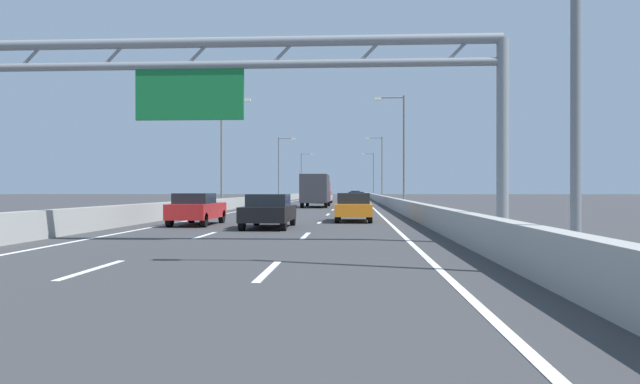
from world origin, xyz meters
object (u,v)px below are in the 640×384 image
blue_car (356,198)px  box_truck (316,190)px  streetlamp_left_mid (224,146)px  yellow_car (355,195)px  streetlamp_left_far (280,165)px  black_car (269,211)px  streetlamp_right_far (381,165)px  sign_gantry (234,86)px  white_car (324,197)px  streetlamp_right_distant (372,172)px  red_car (197,209)px  streetlamp_right_mid (401,145)px  streetlamp_left_distant (302,172)px  orange_car (354,207)px

blue_car → box_truck: box_truck is taller
streetlamp_left_mid → yellow_car: 60.35m
streetlamp_left_far → black_car: streetlamp_left_far is taller
streetlamp_left_far → streetlamp_right_far: (14.93, 0.00, 0.00)m
black_car → sign_gantry: bearing=-90.7°
streetlamp_right_far → white_car: 17.24m
streetlamp_right_distant → white_car: bearing=-98.2°
streetlamp_left_far → white_car: streetlamp_left_far is taller
red_car → box_truck: bearing=82.7°
streetlamp_right_mid → white_car: (-7.58, 22.99, -4.65)m
black_car → yellow_car: 83.44m
streetlamp_left_distant → streetlamp_right_distant: (14.93, 0.00, 0.00)m
streetlamp_right_distant → red_car: bearing=-96.5°
streetlamp_left_distant → streetlamp_right_distant: same height
streetlamp_right_distant → streetlamp_left_mid: bearing=-101.2°
streetlamp_right_mid → orange_car: bearing=-101.9°
white_car → orange_car: 41.92m
blue_car → box_truck: 6.99m
white_car → streetlamp_left_mid: bearing=-107.7°
streetlamp_left_distant → white_car: bearing=-82.0°
white_car → orange_car: size_ratio=0.97×
streetlamp_left_distant → streetlamp_right_mid: bearing=-78.8°
sign_gantry → blue_car: sign_gantry is taller
streetlamp_left_distant → sign_gantry: bearing=-86.1°
streetlamp_left_far → black_car: (7.35, -62.00, -4.65)m
streetlamp_left_far → streetlamp_left_mid: bearing=-90.0°
sign_gantry → orange_car: (3.70, 12.39, -4.09)m
streetlamp_left_distant → box_truck: (7.37, -69.26, -3.73)m
sign_gantry → blue_car: bearing=84.8°
streetlamp_right_mid → streetlamp_right_far: (0.00, 37.76, 0.00)m
white_car → box_truck: bearing=-89.9°
sign_gantry → red_car: sign_gantry is taller
streetlamp_left_mid → streetlamp_right_mid: size_ratio=1.00×
streetlamp_right_distant → box_truck: 69.77m
streetlamp_right_far → black_car: (-7.58, -62.00, -4.65)m
blue_car → streetlamp_left_far: bearing=113.5°
streetlamp_left_mid → red_car: 23.16m
black_car → yellow_car: bearing=87.3°
white_car → blue_car: (3.85, -10.96, 0.01)m
orange_car → blue_car: size_ratio=1.07×
streetlamp_right_mid → streetlamp_left_distant: 76.99m
sign_gantry → orange_car: 13.57m
streetlamp_right_far → red_car: (-11.22, -60.15, -4.64)m
blue_car → box_truck: bearing=-123.6°
white_car → blue_car: 11.62m
box_truck → streetlamp_right_distant: bearing=83.8°
streetlamp_right_distant → red_car: 98.66m
streetlamp_left_mid → streetlamp_right_far: size_ratio=1.00×
white_car → streetlamp_right_far: bearing=62.8°
black_car → blue_car: bearing=83.9°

